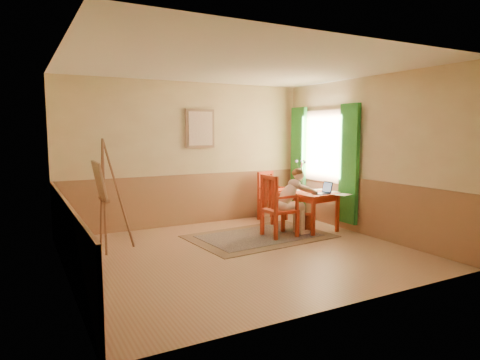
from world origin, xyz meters
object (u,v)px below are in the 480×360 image
chair_back (271,196)px  chair_left (277,206)px  table (304,196)px  easel (102,185)px  laptop (323,191)px  figure (291,199)px

chair_back → chair_left: bearing=-118.2°
chair_left → chair_back: chair_left is taller
table → chair_left: size_ratio=1.17×
chair_left → chair_back: size_ratio=1.09×
table → easel: bearing=175.6°
table → chair_left: 0.87m
chair_left → chair_back: 1.47m
table → easel: (-3.64, 0.28, 0.40)m
easel → laptop: bearing=-10.6°
table → chair_left: (-0.81, -0.31, -0.08)m
table → laptop: 0.46m
figure → laptop: (0.63, -0.11, 0.10)m
table → laptop: size_ratio=3.35×
laptop → figure: bearing=170.4°
chair_left → easel: bearing=168.2°
figure → laptop: 0.65m
table → chair_left: bearing=-159.2°
easel → figure: bearing=-10.8°
table → laptop: laptop is taller
table → easel: 3.67m
chair_left → figure: figure is taller
figure → easel: (-3.12, 0.60, 0.37)m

